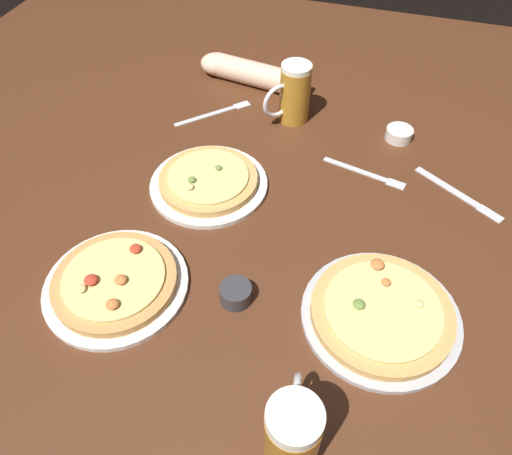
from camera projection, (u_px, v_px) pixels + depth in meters
ground_plane at (256, 238)px, 1.08m from camera, size 2.40×2.40×0.03m
pizza_plate_near at (381, 313)px, 0.91m from camera, size 0.30×0.30×0.05m
pizza_plate_far at (209, 182)px, 1.16m from camera, size 0.28×0.28×0.05m
pizza_plate_side at (115, 283)px, 0.96m from camera, size 0.29×0.29×0.05m
beer_mug_dark at (292, 434)px, 0.70m from camera, size 0.08×0.14×0.17m
beer_mug_amber at (293, 94)px, 1.29m from camera, size 0.11×0.12×0.16m
ramekin_sauce at (236, 293)px, 0.94m from camera, size 0.06×0.06×0.04m
ramekin_butter at (399, 134)px, 1.28m from camera, size 0.07×0.07×0.03m
fork_left at (215, 113)px, 1.37m from camera, size 0.18×0.18×0.01m
knife_right at (458, 193)px, 1.15m from camera, size 0.21×0.14×0.01m
fork_spare at (366, 173)px, 1.20m from camera, size 0.21×0.07×0.01m
diner_arm at (249, 72)px, 1.45m from camera, size 0.35×0.12×0.07m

